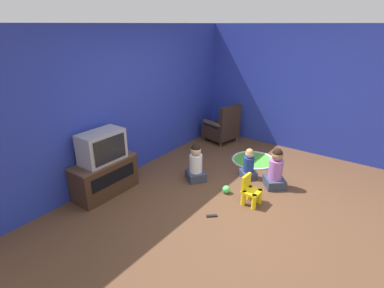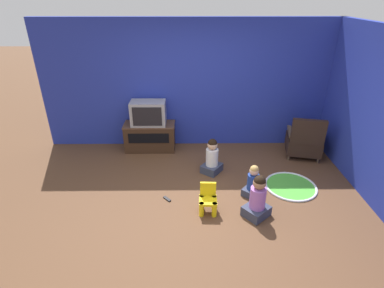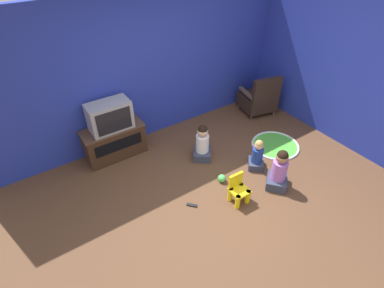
{
  "view_description": "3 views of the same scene",
  "coord_description": "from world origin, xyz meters",
  "views": [
    {
      "loc": [
        -3.44,
        -1.65,
        2.5
      ],
      "look_at": [
        -0.12,
        0.75,
        0.84
      ],
      "focal_mm": 28.0,
      "sensor_mm": 36.0,
      "label": 1
    },
    {
      "loc": [
        -0.11,
        -3.61,
        2.9
      ],
      "look_at": [
        -0.06,
        0.53,
        0.79
      ],
      "focal_mm": 28.0,
      "sensor_mm": 36.0,
      "label": 2
    },
    {
      "loc": [
        -2.05,
        -2.22,
        3.34
      ],
      "look_at": [
        -0.18,
        0.58,
        0.74
      ],
      "focal_mm": 28.0,
      "sensor_mm": 36.0,
      "label": 3
    }
  ],
  "objects": [
    {
      "name": "ground_plane",
      "position": [
        0.0,
        0.0,
        0.0
      ],
      "size": [
        30.0,
        30.0,
        0.0
      ],
      "primitive_type": "plane",
      "color": "brown"
    },
    {
      "name": "play_mat",
      "position": [
        1.58,
        0.49,
        0.01
      ],
      "size": [
        0.85,
        0.85,
        0.04
      ],
      "color": "green",
      "rests_on": "ground_plane"
    },
    {
      "name": "child_watching_right",
      "position": [
        0.89,
        0.28,
        0.23
      ],
      "size": [
        0.36,
        0.37,
        0.54
      ],
      "rotation": [
        0.0,
        0.0,
        0.85
      ],
      "color": "#33384C",
      "rests_on": "ground_plane"
    },
    {
      "name": "tv_cabinet",
      "position": [
        -0.9,
        1.87,
        0.29
      ],
      "size": [
        1.01,
        0.45,
        0.56
      ],
      "color": "#382316",
      "rests_on": "ground_plane"
    },
    {
      "name": "black_armchair",
      "position": [
        2.12,
        1.52,
        0.32
      ],
      "size": [
        0.75,
        0.74,
        0.86
      ],
      "rotation": [
        0.0,
        0.0,
        2.93
      ],
      "color": "brown",
      "rests_on": "ground_plane"
    },
    {
      "name": "wall_back",
      "position": [
        -0.13,
        2.16,
        1.25
      ],
      "size": [
        5.75,
        0.12,
        2.51
      ],
      "color": "#23339E",
      "rests_on": "ground_plane"
    },
    {
      "name": "remote_control",
      "position": [
        -0.46,
        0.17,
        0.01
      ],
      "size": [
        0.13,
        0.14,
        0.02
      ],
      "rotation": [
        0.0,
        0.0,
        2.3
      ],
      "color": "black",
      "rests_on": "ground_plane"
    },
    {
      "name": "child_watching_left",
      "position": [
        0.86,
        -0.21,
        0.29
      ],
      "size": [
        0.46,
        0.45,
        0.67
      ],
      "rotation": [
        0.0,
        0.0,
        0.7
      ],
      "color": "#33384C",
      "rests_on": "ground_plane"
    },
    {
      "name": "wall_right",
      "position": [
        2.69,
        -0.39,
        1.25
      ],
      "size": [
        0.12,
        5.22,
        2.51
      ],
      "color": "#23339E",
      "rests_on": "ground_plane"
    },
    {
      "name": "toy_ball",
      "position": [
        0.21,
        0.32,
        0.06
      ],
      "size": [
        0.13,
        0.13,
        0.13
      ],
      "color": "#4CCC59",
      "rests_on": "ground_plane"
    },
    {
      "name": "child_watching_center",
      "position": [
        0.3,
        0.97,
        0.28
      ],
      "size": [
        0.43,
        0.44,
        0.65
      ],
      "rotation": [
        0.0,
        0.0,
        0.94
      ],
      "color": "#33384C",
      "rests_on": "ground_plane"
    },
    {
      "name": "yellow_kid_chair",
      "position": [
        0.16,
        -0.11,
        0.18
      ],
      "size": [
        0.27,
        0.26,
        0.45
      ],
      "rotation": [
        0.0,
        0.0,
        -0.04
      ],
      "color": "yellow",
      "rests_on": "ground_plane"
    },
    {
      "name": "television",
      "position": [
        -0.9,
        1.84,
        0.8
      ],
      "size": [
        0.67,
        0.38,
        0.47
      ],
      "color": "#939399",
      "rests_on": "tv_cabinet"
    }
  ]
}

